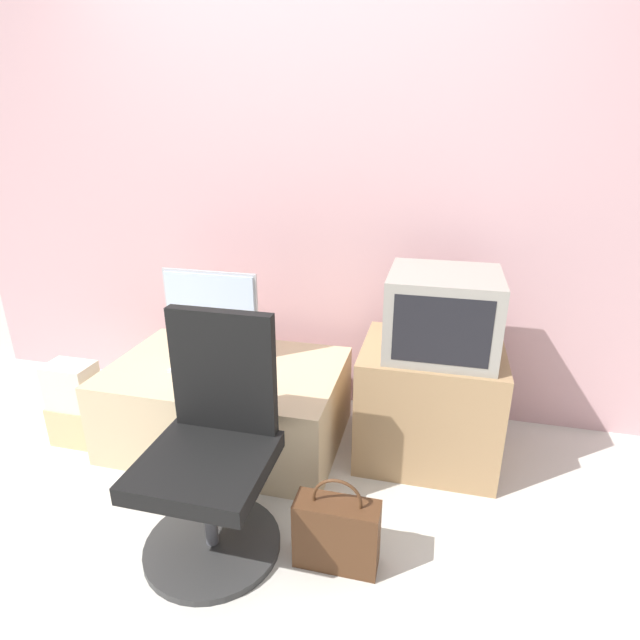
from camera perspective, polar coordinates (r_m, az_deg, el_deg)
The scene contains 12 objects.
ground_plane at distance 2.17m, azimuth -10.90°, elevation -25.21°, with size 12.00×12.00×0.00m, color beige.
wall_back at distance 2.76m, azimuth -1.17°, elevation 15.80°, with size 4.40×0.05×2.60m.
desk at distance 2.68m, azimuth -10.46°, elevation -9.32°, with size 1.16×0.76×0.43m.
side_stand at distance 2.55m, azimuth 12.29°, elevation -9.17°, with size 0.66×0.56×0.58m.
main_monitor at distance 2.63m, azimuth -12.31°, elevation 0.72°, with size 0.51×0.17×0.46m.
keyboard at distance 2.55m, azimuth -13.27°, elevation -5.58°, with size 0.32×0.12×0.01m.
mouse at distance 2.44m, azimuth -8.37°, elevation -6.20°, with size 0.06×0.04×0.03m.
crt_tv at distance 2.32m, azimuth 13.81°, elevation 0.74°, with size 0.49×0.45×0.38m.
office_chair at distance 2.01m, azimuth -12.17°, elevation -15.15°, with size 0.53×0.53×0.93m.
cardboard_box_lower at distance 2.96m, azimuth -25.80°, elevation -10.52°, with size 0.26×0.17×0.21m.
cardboard_box_upper at distance 2.86m, azimuth -26.51°, elevation -6.68°, with size 0.24×0.16×0.23m.
handbag at distance 2.02m, azimuth 1.91°, elevation -23.13°, with size 0.32×0.12×0.39m.
Camera 1 is at (0.71, -1.33, 1.56)m, focal length 28.00 mm.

